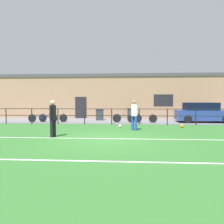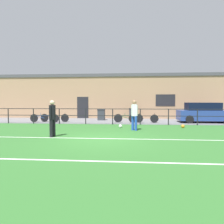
% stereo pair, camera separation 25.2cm
% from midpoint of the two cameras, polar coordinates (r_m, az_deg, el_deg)
% --- Properties ---
extents(ground, '(60.00, 44.00, 0.04)m').
position_cam_midpoint_polar(ground, '(9.64, -2.13, -7.40)').
color(ground, '#33702D').
extents(field_line_touchline, '(36.00, 0.11, 0.00)m').
position_cam_midpoint_polar(field_line_touchline, '(9.78, -2.02, -7.12)').
color(field_line_touchline, white).
rests_on(field_line_touchline, ground).
extents(field_line_hash, '(36.00, 0.11, 0.00)m').
position_cam_midpoint_polar(field_line_hash, '(6.29, -6.19, -12.90)').
color(field_line_hash, white).
rests_on(field_line_hash, ground).
extents(pavement_strip, '(48.00, 5.00, 0.02)m').
position_cam_midpoint_polar(pavement_strip, '(18.03, 1.25, -2.41)').
color(pavement_strip, slate).
rests_on(pavement_strip, ground).
extents(perimeter_fence, '(36.07, 0.07, 1.15)m').
position_cam_midpoint_polar(perimeter_fence, '(15.48, 0.64, -0.57)').
color(perimeter_fence, black).
rests_on(perimeter_fence, ground).
extents(clubhouse_facade, '(28.00, 2.56, 4.33)m').
position_cam_midpoint_polar(clubhouse_facade, '(21.64, 1.91, 4.24)').
color(clubhouse_facade, tan).
rests_on(clubhouse_facade, ground).
extents(player_goalkeeper, '(0.31, 0.48, 1.75)m').
position_cam_midpoint_polar(player_goalkeeper, '(10.49, -15.05, -1.05)').
color(player_goalkeeper, black).
rests_on(player_goalkeeper, ground).
extents(player_striker, '(0.37, 0.38, 1.76)m').
position_cam_midpoint_polar(player_striker, '(12.41, 6.60, -0.33)').
color(player_striker, blue).
rests_on(player_striker, ground).
extents(soccer_ball_match, '(0.21, 0.21, 0.21)m').
position_cam_midpoint_polar(soccer_ball_match, '(13.55, 2.81, -3.82)').
color(soccer_ball_match, white).
rests_on(soccer_ball_match, ground).
extents(soccer_ball_spare, '(0.22, 0.22, 0.22)m').
position_cam_midpoint_polar(soccer_ball_spare, '(14.25, 18.97, -3.62)').
color(soccer_ball_spare, orange).
rests_on(soccer_ball_spare, ground).
extents(parked_car_red, '(4.15, 1.79, 1.56)m').
position_cam_midpoint_polar(parked_car_red, '(18.23, 23.93, -0.25)').
color(parked_car_red, '#28428E').
rests_on(parked_car_red, pavement_strip).
extents(bicycle_parked_0, '(2.28, 0.04, 0.76)m').
position_cam_midpoint_polar(bicycle_parked_0, '(16.66, 4.84, -1.64)').
color(bicycle_parked_0, black).
rests_on(bicycle_parked_0, pavement_strip).
extents(bicycle_parked_1, '(2.36, 0.04, 0.74)m').
position_cam_midpoint_polar(bicycle_parked_1, '(17.65, -17.30, -1.54)').
color(bicycle_parked_1, black).
rests_on(bicycle_parked_1, pavement_strip).
extents(bicycle_parked_2, '(2.31, 0.04, 0.74)m').
position_cam_midpoint_polar(bicycle_parked_2, '(16.70, 8.84, -1.70)').
color(bicycle_parked_2, black).
rests_on(bicycle_parked_2, pavement_strip).
extents(bicycle_parked_3, '(2.33, 0.04, 0.74)m').
position_cam_midpoint_polar(bicycle_parked_3, '(17.71, -14.76, -1.49)').
color(bicycle_parked_3, black).
rests_on(bicycle_parked_3, pavement_strip).
extents(trash_bin_0, '(0.65, 0.55, 0.95)m').
position_cam_midpoint_polar(trash_bin_0, '(18.68, -2.50, -0.71)').
color(trash_bin_0, '#33383D').
rests_on(trash_bin_0, pavement_strip).
extents(trash_bin_1, '(0.65, 0.55, 1.01)m').
position_cam_midpoint_polar(trash_bin_1, '(19.58, 5.90, -0.47)').
color(trash_bin_1, '#33383D').
rests_on(trash_bin_1, pavement_strip).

